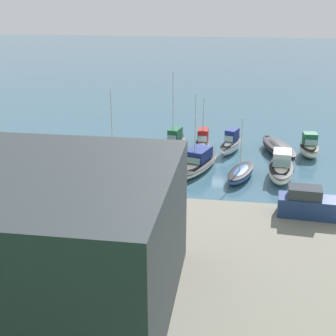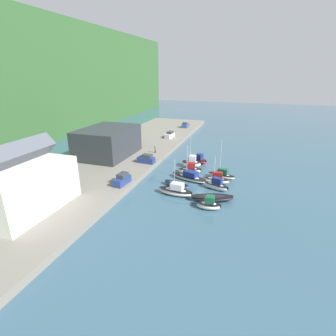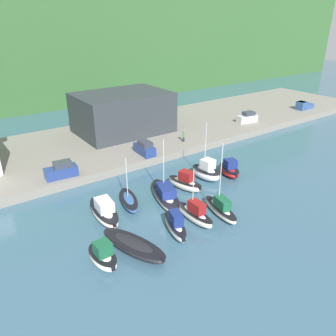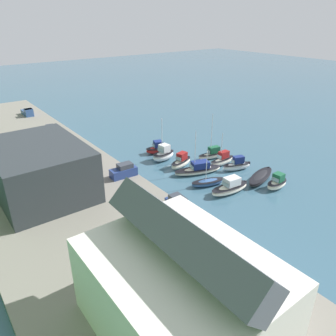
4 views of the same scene
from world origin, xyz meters
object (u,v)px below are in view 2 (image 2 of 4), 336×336
object	(u,v)px
moored_boat_9	(216,179)
parked_car_0	(122,180)
moored_boat_4	(192,163)
moored_boat_7	(212,198)
parked_car_1	(146,159)
moored_boat_8	(216,185)
parked_car_2	(170,135)
moored_boat_3	(190,170)
moored_boat_6	(209,204)
moored_boat_1	(176,184)
moored_boat_5	(199,160)
moored_boat_10	(222,175)
moored_boat_0	(176,191)
person_on_quay	(155,149)
pickup_truck_0	(185,125)
moored_boat_2	(189,177)

from	to	relation	value
moored_boat_9	parked_car_0	world-z (taller)	moored_boat_9
moored_boat_4	moored_boat_7	world-z (taller)	moored_boat_4
moored_boat_7	parked_car_1	world-z (taller)	parked_car_1
moored_boat_8	parked_car_2	size ratio (longest dim) A/B	1.25
moored_boat_3	parked_car_1	distance (m)	11.17
moored_boat_6	moored_boat_7	size ratio (longest dim) A/B	0.52
moored_boat_7	moored_boat_1	bearing A→B (deg)	46.29
moored_boat_7	parked_car_0	bearing A→B (deg)	74.98
moored_boat_3	moored_boat_4	bearing A→B (deg)	-5.57
parked_car_1	moored_boat_8	bearing A→B (deg)	-109.73
moored_boat_5	parked_car_0	xyz separation A→B (m)	(-20.34, 10.94, 1.22)
moored_boat_1	moored_boat_9	bearing A→B (deg)	-44.00
moored_boat_8	moored_boat_10	distance (m)	6.25
moored_boat_0	moored_boat_9	bearing A→B (deg)	-33.71
moored_boat_8	person_on_quay	world-z (taller)	person_on_quay
parked_car_1	person_on_quay	size ratio (longest dim) A/B	2.00
moored_boat_4	parked_car_2	distance (m)	26.03
moored_boat_3	moored_boat_6	distance (m)	16.54
pickup_truck_0	moored_boat_5	bearing A→B (deg)	109.20
moored_boat_8	parked_car_0	world-z (taller)	parked_car_0
parked_car_0	moored_boat_7	bearing A→B (deg)	-173.04
moored_boat_1	moored_boat_3	xyz separation A→B (m)	(7.89, -0.94, 0.44)
moored_boat_10	parked_car_0	xyz separation A→B (m)	(-12.04, 17.80, 1.29)
parked_car_0	parked_car_1	bearing A→B (deg)	-83.36
moored_boat_0	moored_boat_2	distance (m)	7.95
moored_boat_1	moored_boat_10	size ratio (longest dim) A/B	0.69
moored_boat_9	pickup_truck_0	world-z (taller)	moored_boat_9
moored_boat_4	moored_boat_6	size ratio (longest dim) A/B	1.93
moored_boat_9	parked_car_0	bearing A→B (deg)	116.61
moored_boat_1	moored_boat_8	xyz separation A→B (m)	(1.13, -7.87, 0.39)
moored_boat_5	pickup_truck_0	distance (m)	40.16
moored_boat_2	moored_boat_10	xyz separation A→B (m)	(3.17, -6.42, 0.09)
moored_boat_1	moored_boat_4	xyz separation A→B (m)	(12.18, -0.25, 0.60)
moored_boat_8	pickup_truck_0	bearing A→B (deg)	38.71
moored_boat_7	moored_boat_9	xyz separation A→B (m)	(8.09, 0.52, 0.33)
moored_boat_8	moored_boat_9	distance (m)	3.06
moored_boat_4	parked_car_0	world-z (taller)	moored_boat_4
moored_boat_9	moored_boat_0	bearing A→B (deg)	140.30
moored_boat_5	parked_car_2	world-z (taller)	parked_car_2
person_on_quay	parked_car_1	bearing A→B (deg)	-173.93
parked_car_0	pickup_truck_0	xyz separation A→B (m)	(58.15, 2.55, -0.10)
moored_boat_0	pickup_truck_0	xyz separation A→B (m)	(57.20, 13.27, 1.13)
moored_boat_1	moored_boat_9	xyz separation A→B (m)	(4.16, -7.42, 0.40)
moored_boat_2	pickup_truck_0	size ratio (longest dim) A/B	1.84
moored_boat_5	pickup_truck_0	size ratio (longest dim) A/B	1.01
moored_boat_3	parked_car_2	distance (m)	30.13
moored_boat_9	parked_car_0	xyz separation A→B (m)	(-8.82, 17.10, 1.18)
pickup_truck_0	moored_boat_4	bearing A→B (deg)	106.37
moored_boat_3	moored_boat_5	bearing A→B (deg)	-17.08
moored_boat_1	moored_boat_4	bearing A→B (deg)	15.55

